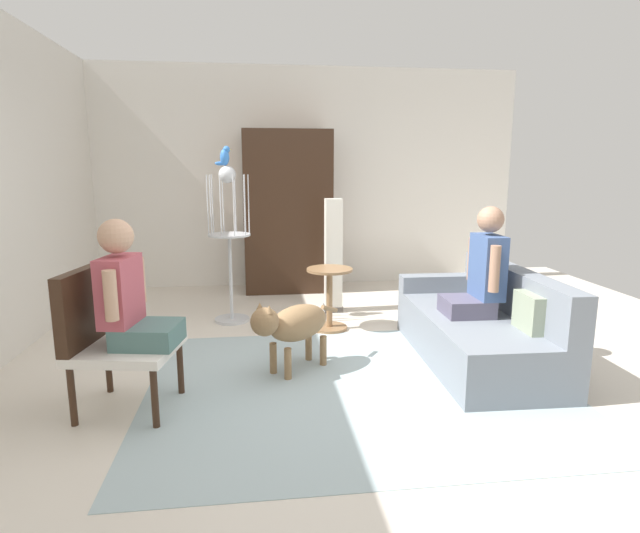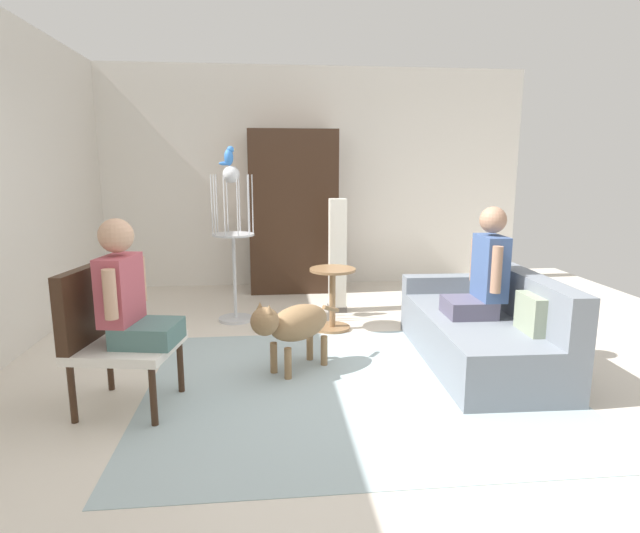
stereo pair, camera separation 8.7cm
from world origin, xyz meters
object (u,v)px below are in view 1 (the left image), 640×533
Objects in this scene: person_on_couch at (482,271)px; armoire_cabinet at (288,212)px; dog at (293,324)px; round_end_table at (329,296)px; bird_cage_stand at (229,239)px; column_lamp at (333,256)px; couch at (481,328)px; parrot at (225,156)px; person_on_armchair at (129,295)px; armchair at (106,331)px.

person_on_couch is 0.43× the size of armoire_cabinet.
round_end_table is at bearing 66.99° from dog.
bird_cage_stand reaches higher than column_lamp.
parrot reaches higher than couch.
person_on_armchair is at bearing -168.02° from couch.
round_end_table is at bearing -80.37° from armoire_cabinet.
armchair is 0.46× the size of armoire_cabinet.
person_on_couch is at bearing 10.48° from armchair.
round_end_table is 0.39× the size of bird_cage_stand.
armchair is 2.85m from person_on_couch.
person_on_armchair reaches higher than round_end_table.
person_on_armchair is at bearing -10.16° from armchair.
parrot reaches higher than column_lamp.
couch is at bearing -40.39° from round_end_table.
bird_cage_stand reaches higher than person_on_armchair.
column_lamp reaches higher than armchair.
column_lamp is at bearing 121.61° from couch.
round_end_table is at bearing 139.61° from couch.
person_on_armchair reaches higher than column_lamp.
armoire_cabinet is (1.40, 3.24, 0.48)m from armchair.
column_lamp is (1.11, 0.25, -0.24)m from bird_cage_stand.
parrot is 1.58m from column_lamp.
person_on_armchair is 2.01m from bird_cage_stand.
armchair reaches higher than couch.
armchair is at bearing -113.31° from armoire_cabinet.
person_on_armchair is 0.40× the size of armoire_cabinet.
parrot is 0.15× the size of column_lamp.
parrot is at bearing 69.93° from armchair.
dog is at bearing -113.01° from round_end_table.
person_on_couch is 1.08× the size of person_on_armchair.
armchair is 2.06m from bird_cage_stand.
dog is at bearing -69.40° from bird_cage_stand.
person_on_armchair is 4.28× the size of parrot.
person_on_couch is 3.07m from armoire_cabinet.
round_end_table is 1.89m from armoire_cabinet.
dog is 0.59× the size of column_lamp.
armoire_cabinet is (1.23, 3.27, 0.24)m from person_on_armchair.
person_on_armchair is 1.12× the size of dog.
dog is 1.80m from column_lamp.
column_lamp is at bearing 120.44° from person_on_couch.
armchair is at bearing -169.52° from person_on_couch.
couch is 2.58m from bird_cage_stand.
armoire_cabinet is at bearing 117.87° from couch.
person_on_couch reaches higher than couch.
parrot reaches higher than round_end_table.
bird_cage_stand reaches higher than armchair.
column_lamp is (1.66, 2.19, -0.16)m from person_on_armchair.
dog is 0.46× the size of bird_cage_stand.
bird_cage_stand is (-2.11, 1.37, 0.59)m from couch.
bird_cage_stand is at bearing 69.46° from armchair.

